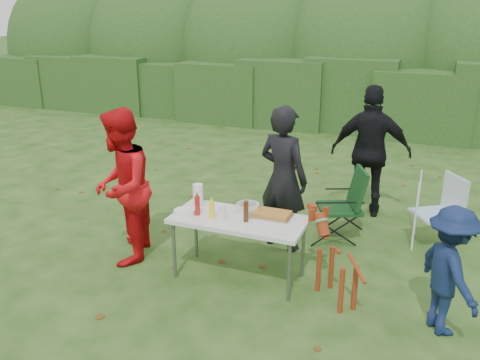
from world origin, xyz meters
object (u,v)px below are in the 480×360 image
at_px(lawn_chair, 436,211).
at_px(person_red_jacket, 121,187).
at_px(mustard_bottle, 212,210).
at_px(paper_towel_roll, 198,195).
at_px(ketchup_bottle, 197,206).
at_px(dog, 337,263).
at_px(beer_bottle, 246,211).
at_px(folding_table, 239,222).
at_px(person_black_puffy, 371,152).
at_px(camping_chair, 340,204).
at_px(person_cook, 283,179).
at_px(child, 449,271).

bearing_deg(lawn_chair, person_red_jacket, -6.48).
bearing_deg(mustard_bottle, paper_towel_roll, 136.37).
distance_m(ketchup_bottle, paper_towel_roll, 0.30).
relative_size(dog, beer_bottle, 3.81).
bearing_deg(folding_table, mustard_bottle, -156.09).
distance_m(ketchup_bottle, beer_bottle, 0.57).
bearing_deg(lawn_chair, person_black_puffy, -71.19).
height_order(person_red_jacket, mustard_bottle, person_red_jacket).
bearing_deg(person_black_puffy, beer_bottle, 62.43).
xyz_separation_m(camping_chair, mustard_bottle, (-1.13, -1.57, 0.35)).
bearing_deg(person_black_puffy, lawn_chair, 135.90).
bearing_deg(dog, lawn_chair, -70.60).
xyz_separation_m(folding_table, mustard_bottle, (-0.27, -0.12, 0.15)).
bearing_deg(person_cook, paper_towel_roll, 61.59).
distance_m(beer_bottle, paper_towel_roll, 0.74).
bearing_deg(folding_table, person_red_jacket, -176.39).
xyz_separation_m(person_black_puffy, beer_bottle, (-0.97, -2.52, -0.11)).
bearing_deg(person_black_puffy, person_cook, 53.80).
height_order(folding_table, paper_towel_roll, paper_towel_roll).
xyz_separation_m(person_cook, person_black_puffy, (0.86, 1.51, 0.04)).
xyz_separation_m(child, camping_chair, (-1.35, 1.66, -0.15)).
bearing_deg(folding_table, person_black_puffy, 66.21).
relative_size(mustard_bottle, beer_bottle, 0.83).
bearing_deg(person_cook, camping_chair, -123.72).
xyz_separation_m(lawn_chair, beer_bottle, (-1.94, -1.77, 0.39)).
distance_m(person_cook, lawn_chair, 2.03).
relative_size(dog, ketchup_bottle, 4.16).
bearing_deg(person_red_jacket, lawn_chair, 96.47).
bearing_deg(ketchup_bottle, person_black_puffy, 58.73).
bearing_deg(beer_bottle, child, -4.18).
height_order(folding_table, person_cook, person_cook).
xyz_separation_m(mustard_bottle, beer_bottle, (0.38, 0.06, 0.02)).
relative_size(folding_table, person_red_jacket, 0.80).
height_order(folding_table, camping_chair, camping_chair).
distance_m(person_black_puffy, dog, 2.58).
bearing_deg(paper_towel_roll, ketchup_bottle, -65.03).
bearing_deg(mustard_bottle, camping_chair, 54.21).
distance_m(folding_table, ketchup_bottle, 0.50).
bearing_deg(person_cook, person_red_jacket, 49.72).
xyz_separation_m(person_cook, mustard_bottle, (-0.50, -1.07, -0.09)).
bearing_deg(camping_chair, person_cook, 15.04).
distance_m(folding_table, person_red_jacket, 1.49).
xyz_separation_m(person_red_jacket, child, (3.67, -0.12, -0.30)).
bearing_deg(ketchup_bottle, dog, 0.79).
xyz_separation_m(person_red_jacket, person_black_puffy, (2.55, 2.55, 0.03)).
xyz_separation_m(person_cook, beer_bottle, (-0.11, -1.01, -0.07)).
height_order(dog, paper_towel_roll, paper_towel_roll).
height_order(person_red_jacket, person_black_puffy, person_black_puffy).
height_order(dog, ketchup_bottle, ketchup_bottle).
bearing_deg(child, person_black_puffy, -9.47).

